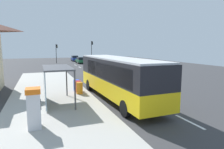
{
  "coord_description": "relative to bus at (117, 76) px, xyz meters",
  "views": [
    {
      "loc": [
        -7.22,
        -14.05,
        4.03
      ],
      "look_at": [
        -1.0,
        2.62,
        1.5
      ],
      "focal_mm": 31.48,
      "sensor_mm": 36.0,
      "label": 1
    }
  ],
  "objects": [
    {
      "name": "bus",
      "position": [
        0.0,
        0.0,
        0.0
      ],
      "size": [
        2.87,
        11.09,
        3.21
      ],
      "color": "yellow",
      "rests_on": "ground"
    },
    {
      "name": "sedan_near",
      "position": [
        4.01,
        41.7,
        -1.05
      ],
      "size": [
        1.96,
        4.46,
        1.52
      ],
      "color": "navy",
      "rests_on": "ground"
    },
    {
      "name": "ground_plane",
      "position": [
        1.71,
        14.36,
        -1.86
      ],
      "size": [
        56.0,
        92.0,
        0.04
      ],
      "primitive_type": "cube",
      "color": "#38383A"
    },
    {
      "name": "bus_shelter",
      "position": [
        -4.7,
        -0.07,
        0.25
      ],
      "size": [
        1.8,
        4.0,
        2.5
      ],
      "color": "#4C4C51",
      "rests_on": "sidewalk_platform"
    },
    {
      "name": "lane_stripe_seg_7",
      "position": [
        1.96,
        29.36,
        -1.84
      ],
      "size": [
        0.16,
        2.2,
        0.01
      ],
      "primitive_type": "cube",
      "color": "silver",
      "rests_on": "ground"
    },
    {
      "name": "lane_stripe_seg_0",
      "position": [
        1.96,
        -5.64,
        -1.84
      ],
      "size": [
        0.16,
        2.2,
        0.01
      ],
      "primitive_type": "cube",
      "color": "silver",
      "rests_on": "ground"
    },
    {
      "name": "sedan_far",
      "position": [
        4.01,
        33.5,
        -1.05
      ],
      "size": [
        1.91,
        4.44,
        1.52
      ],
      "color": "#195933",
      "rests_on": "ground"
    },
    {
      "name": "lane_stripe_seg_5",
      "position": [
        1.96,
        19.36,
        -1.84
      ],
      "size": [
        0.16,
        2.2,
        0.01
      ],
      "primitive_type": "cube",
      "color": "silver",
      "rests_on": "ground"
    },
    {
      "name": "recycling_bin_red",
      "position": [
        -2.49,
        2.73,
        -1.19
      ],
      "size": [
        0.52,
        0.52,
        0.95
      ],
      "primitive_type": "cylinder",
      "color": "red",
      "rests_on": "sidewalk_platform"
    },
    {
      "name": "lane_stripe_seg_3",
      "position": [
        1.96,
        9.36,
        -1.84
      ],
      "size": [
        0.16,
        2.2,
        0.01
      ],
      "primitive_type": "cube",
      "color": "silver",
      "rests_on": "ground"
    },
    {
      "name": "traffic_light_far_side",
      "position": [
        -1.38,
        35.75,
        1.25
      ],
      "size": [
        0.49,
        0.28,
        4.62
      ],
      "color": "#2D2D2D",
      "rests_on": "ground"
    },
    {
      "name": "traffic_light_near_side",
      "position": [
        7.21,
        34.95,
        1.74
      ],
      "size": [
        0.49,
        0.28,
        5.43
      ],
      "color": "#2D2D2D",
      "rests_on": "ground"
    },
    {
      "name": "ticket_machine",
      "position": [
        -5.84,
        -4.03,
        -0.67
      ],
      "size": [
        0.66,
        0.76,
        1.94
      ],
      "color": "silver",
      "rests_on": "sidewalk_platform"
    },
    {
      "name": "white_van",
      "position": [
        3.91,
        18.62,
        -0.5
      ],
      "size": [
        2.09,
        5.23,
        2.3
      ],
      "color": "silver",
      "rests_on": "ground"
    },
    {
      "name": "sidewalk_platform",
      "position": [
        -4.69,
        2.36,
        -1.75
      ],
      "size": [
        6.2,
        30.0,
        0.18
      ],
      "primitive_type": "cube",
      "color": "#ADAAA3",
      "rests_on": "ground"
    },
    {
      "name": "recycling_bin_blue",
      "position": [
        -2.49,
        3.43,
        -1.19
      ],
      "size": [
        0.52,
        0.52,
        0.95
      ],
      "primitive_type": "cylinder",
      "color": "blue",
      "rests_on": "sidewalk_platform"
    },
    {
      "name": "lane_stripe_seg_1",
      "position": [
        1.96,
        -0.64,
        -1.84
      ],
      "size": [
        0.16,
        2.2,
        0.01
      ],
      "primitive_type": "cube",
      "color": "silver",
      "rests_on": "ground"
    },
    {
      "name": "lane_stripe_seg_2",
      "position": [
        1.96,
        4.36,
        -1.84
      ],
      "size": [
        0.16,
        2.2,
        0.01
      ],
      "primitive_type": "cube",
      "color": "silver",
      "rests_on": "ground"
    },
    {
      "name": "lane_stripe_seg_4",
      "position": [
        1.96,
        14.36,
        -1.84
      ],
      "size": [
        0.16,
        2.2,
        0.01
      ],
      "primitive_type": "cube",
      "color": "silver",
      "rests_on": "ground"
    },
    {
      "name": "recycling_bin_orange",
      "position": [
        -2.49,
        2.03,
        -1.19
      ],
      "size": [
        0.52,
        0.52,
        0.95
      ],
      "primitive_type": "cylinder",
      "color": "orange",
      "rests_on": "sidewalk_platform"
    },
    {
      "name": "lane_stripe_seg_6",
      "position": [
        1.96,
        24.36,
        -1.84
      ],
      "size": [
        0.16,
        2.2,
        0.01
      ],
      "primitive_type": "cube",
      "color": "silver",
      "rests_on": "ground"
    }
  ]
}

